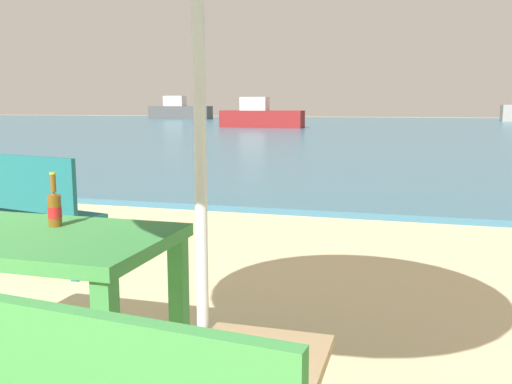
{
  "coord_description": "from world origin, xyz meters",
  "views": [
    {
      "loc": [
        0.87,
        -1.57,
        1.35
      ],
      "look_at": [
        -0.44,
        3.0,
        0.6
      ],
      "focal_mm": 39.18,
      "sensor_mm": 36.0,
      "label": 1
    }
  ],
  "objects_px": {
    "picnic_table_green": "(22,255)",
    "beer_bottle_amber": "(55,207)",
    "boat_fishing_trawler": "(261,117)",
    "boat_cargo_ship": "(180,111)",
    "bench_teal_center": "(31,204)"
  },
  "relations": [
    {
      "from": "picnic_table_green",
      "to": "beer_bottle_amber",
      "type": "relative_size",
      "value": 5.28
    },
    {
      "from": "boat_fishing_trawler",
      "to": "boat_cargo_ship",
      "type": "height_order",
      "value": "boat_cargo_ship"
    },
    {
      "from": "beer_bottle_amber",
      "to": "bench_teal_center",
      "type": "xyz_separation_m",
      "value": [
        -1.33,
        1.51,
        -0.31
      ]
    },
    {
      "from": "beer_bottle_amber",
      "to": "boat_cargo_ship",
      "type": "xyz_separation_m",
      "value": [
        -18.24,
        42.95,
        -0.06
      ]
    },
    {
      "from": "boat_cargo_ship",
      "to": "boat_fishing_trawler",
      "type": "bearing_deg",
      "value": -53.05
    },
    {
      "from": "picnic_table_green",
      "to": "boat_cargo_ship",
      "type": "distance_m",
      "value": 46.77
    },
    {
      "from": "picnic_table_green",
      "to": "beer_bottle_amber",
      "type": "bearing_deg",
      "value": 61.61
    },
    {
      "from": "picnic_table_green",
      "to": "boat_fishing_trawler",
      "type": "relative_size",
      "value": 0.31
    },
    {
      "from": "picnic_table_green",
      "to": "bench_teal_center",
      "type": "height_order",
      "value": "bench_teal_center"
    },
    {
      "from": "picnic_table_green",
      "to": "boat_fishing_trawler",
      "type": "xyz_separation_m",
      "value": [
        -6.52,
        27.63,
        0.03
      ]
    },
    {
      "from": "beer_bottle_amber",
      "to": "picnic_table_green",
      "type": "bearing_deg",
      "value": -118.39
    },
    {
      "from": "picnic_table_green",
      "to": "bench_teal_center",
      "type": "relative_size",
      "value": 1.12
    },
    {
      "from": "beer_bottle_amber",
      "to": "boat_fishing_trawler",
      "type": "xyz_separation_m",
      "value": [
        -6.6,
        27.48,
        -0.18
      ]
    },
    {
      "from": "boat_fishing_trawler",
      "to": "picnic_table_green",
      "type": "bearing_deg",
      "value": -76.72
    },
    {
      "from": "picnic_table_green",
      "to": "boat_cargo_ship",
      "type": "xyz_separation_m",
      "value": [
        -18.16,
        43.1,
        0.14
      ]
    }
  ]
}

